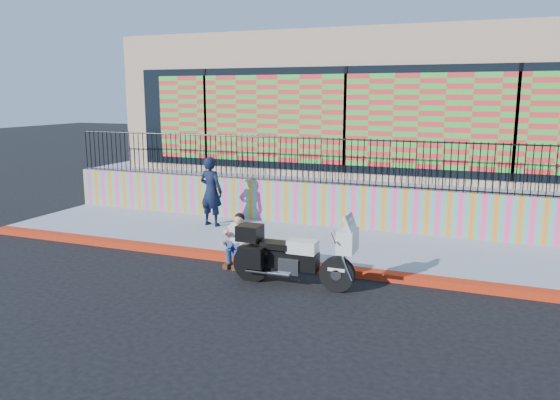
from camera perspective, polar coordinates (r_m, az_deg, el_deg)
The scene contains 10 objects.
ground at distance 11.35m, azimuth 1.09°, elevation -7.10°, with size 90.00×90.00×0.00m, color black.
red_curb at distance 11.33m, azimuth 1.10°, elevation -6.74°, with size 16.00×0.30×0.15m, color #9D250B.
sidewalk at distance 12.82m, azimuth 3.68°, elevation -4.64°, with size 16.00×3.00×0.15m, color #8B92A7.
mural_wall at distance 14.17m, azimuth 5.69°, elevation -0.56°, with size 16.00×0.20×1.10m, color #FF4386.
metal_fence at distance 13.98m, azimuth 5.78°, elevation 4.06°, with size 15.80×0.04×1.20m, color black, non-canonical shape.
elevated_platform at distance 19.07m, azimuth 9.89°, elevation 2.09°, with size 16.00×10.00×1.25m, color #8B92A7.
storefront_building at distance 18.63m, azimuth 10.02°, elevation 9.98°, with size 14.00×8.06×4.00m.
police_motorcycle at distance 10.19m, azimuth 1.19°, elevation -5.66°, with size 2.33×0.77×1.45m.
police_officer at distance 14.23m, azimuth -7.21°, elevation 0.90°, with size 0.66×0.43×1.81m, color black.
seated_man at distance 11.45m, azimuth -4.51°, elevation -4.62°, with size 0.54×0.71×1.06m.
Camera 1 is at (3.75, -10.12, 3.53)m, focal length 35.00 mm.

